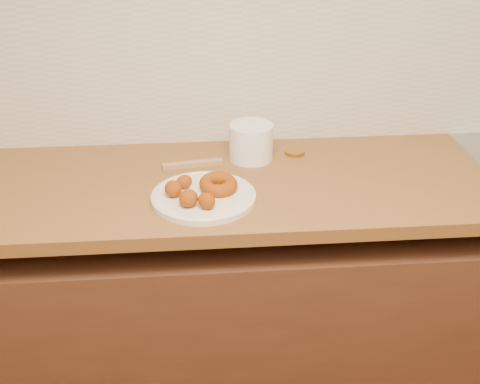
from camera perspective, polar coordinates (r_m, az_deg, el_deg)
name	(u,v)px	position (r m, az deg, el deg)	size (l,w,h in m)	color
wall_back	(314,2)	(1.97, 7.01, 17.46)	(4.00, 0.02, 2.70)	tan
base_cabinet	(315,310)	(2.10, 7.11, -11.03)	(3.60, 0.60, 0.77)	#542F1C
butcher_block	(107,190)	(1.81, -12.49, 0.20)	(2.30, 0.62, 0.04)	brown
backsplash	(312,51)	(2.00, 6.82, 13.16)	(3.60, 0.02, 0.60)	beige
donut_plate	(204,197)	(1.67, -3.47, -0.47)	(0.29, 0.29, 0.02)	white
ring_donut	(218,184)	(1.68, -2.08, 0.75)	(0.11, 0.11, 0.04)	#9B4C0B
fried_dough_chunks	(187,193)	(1.63, -5.02, -0.09)	(0.15, 0.19, 0.05)	#9B4C0B
plastic_tub	(251,142)	(1.90, 1.06, 4.77)	(0.14, 0.14, 0.11)	white
tub_lid	(252,151)	(1.96, 1.11, 3.91)	(0.14, 0.14, 0.01)	white
brass_jar_lid	(295,152)	(1.96, 5.20, 3.79)	(0.07, 0.07, 0.01)	#A97D26
wooden_utensil	(193,164)	(1.87, -4.51, 2.67)	(0.19, 0.02, 0.01)	#A87953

